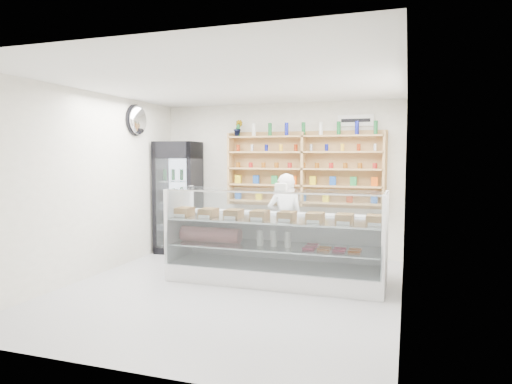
% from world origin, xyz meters
% --- Properties ---
extents(room, '(5.00, 5.00, 5.00)m').
position_xyz_m(room, '(0.00, 0.00, 1.40)').
color(room, '#9C9CA0').
rests_on(room, ground).
extents(display_counter, '(3.11, 0.93, 1.36)m').
position_xyz_m(display_counter, '(0.49, 0.56, 0.37)').
color(display_counter, white).
rests_on(display_counter, floor).
extents(shop_worker, '(0.65, 0.51, 1.55)m').
position_xyz_m(shop_worker, '(0.43, 1.38, 0.78)').
color(shop_worker, silver).
rests_on(shop_worker, floor).
extents(drinks_cooler, '(0.83, 0.81, 2.10)m').
position_xyz_m(drinks_cooler, '(-1.85, 2.03, 1.05)').
color(drinks_cooler, black).
rests_on(drinks_cooler, floor).
extents(wall_shelving, '(2.84, 0.28, 1.33)m').
position_xyz_m(wall_shelving, '(0.50, 2.34, 1.59)').
color(wall_shelving, tan).
rests_on(wall_shelving, back_wall).
extents(potted_plant, '(0.19, 0.16, 0.31)m').
position_xyz_m(potted_plant, '(-0.75, 2.34, 2.35)').
color(potted_plant, '#1E6626').
rests_on(potted_plant, wall_shelving).
extents(security_mirror, '(0.15, 0.50, 0.50)m').
position_xyz_m(security_mirror, '(-2.17, 1.20, 2.45)').
color(security_mirror, silver).
rests_on(security_mirror, left_wall).
extents(wall_sign, '(0.62, 0.03, 0.20)m').
position_xyz_m(wall_sign, '(1.40, 2.47, 2.45)').
color(wall_sign, white).
rests_on(wall_sign, back_wall).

